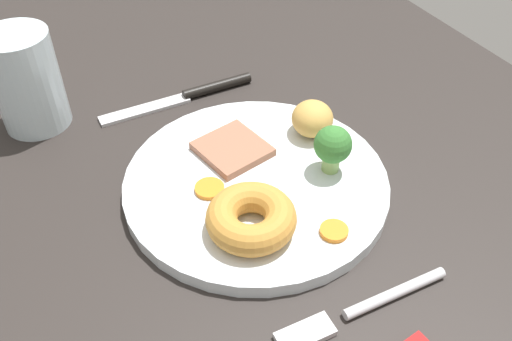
% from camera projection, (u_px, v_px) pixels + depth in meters
% --- Properties ---
extents(dining_table, '(1.20, 0.84, 0.04)m').
position_uv_depth(dining_table, '(246.00, 235.00, 0.52)').
color(dining_table, '#2B2623').
rests_on(dining_table, ground).
extents(dinner_plate, '(0.25, 0.25, 0.01)m').
position_uv_depth(dinner_plate, '(256.00, 184.00, 0.54)').
color(dinner_plate, white).
rests_on(dinner_plate, dining_table).
extents(meat_slice_main, '(0.08, 0.07, 0.01)m').
position_uv_depth(meat_slice_main, '(232.00, 149.00, 0.56)').
color(meat_slice_main, '#9E664C').
rests_on(meat_slice_main, dinner_plate).
extents(yorkshire_pudding, '(0.08, 0.08, 0.03)m').
position_uv_depth(yorkshire_pudding, '(251.00, 218.00, 0.47)').
color(yorkshire_pudding, '#C68938').
rests_on(yorkshire_pudding, dinner_plate).
extents(roast_potato_left, '(0.06, 0.06, 0.04)m').
position_uv_depth(roast_potato_left, '(312.00, 119.00, 0.57)').
color(roast_potato_left, tan).
rests_on(roast_potato_left, dinner_plate).
extents(carrot_coin_front, '(0.03, 0.03, 0.00)m').
position_uv_depth(carrot_coin_front, '(210.00, 189.00, 0.52)').
color(carrot_coin_front, orange).
rests_on(carrot_coin_front, dinner_plate).
extents(carrot_coin_back, '(0.02, 0.02, 0.00)m').
position_uv_depth(carrot_coin_back, '(334.00, 231.00, 0.48)').
color(carrot_coin_back, orange).
rests_on(carrot_coin_back, dinner_plate).
extents(broccoli_floret, '(0.04, 0.04, 0.05)m').
position_uv_depth(broccoli_floret, '(333.00, 146.00, 0.52)').
color(broccoli_floret, '#8CB766').
rests_on(broccoli_floret, dinner_plate).
extents(fork, '(0.02, 0.15, 0.01)m').
position_uv_depth(fork, '(359.00, 309.00, 0.43)').
color(fork, silver).
rests_on(fork, dining_table).
extents(knife, '(0.02, 0.19, 0.01)m').
position_uv_depth(knife, '(191.00, 94.00, 0.65)').
color(knife, black).
rests_on(knife, dining_table).
extents(water_glass, '(0.07, 0.07, 0.11)m').
position_uv_depth(water_glass, '(26.00, 81.00, 0.58)').
color(water_glass, silver).
rests_on(water_glass, dining_table).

